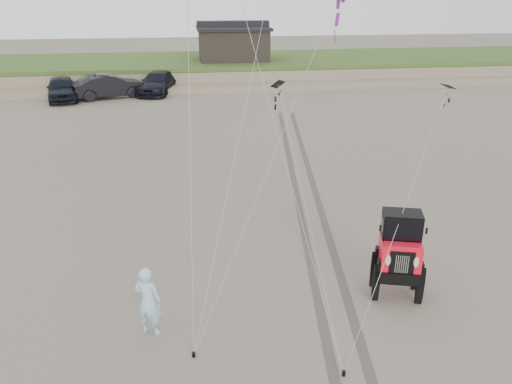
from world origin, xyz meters
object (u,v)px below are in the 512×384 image
(truck_a, at_px, (62,88))
(jeep, at_px, (398,264))
(truck_c, at_px, (158,83))
(man, at_px, (148,301))
(cabin, at_px, (233,42))
(truck_b, at_px, (109,86))

(truck_a, height_order, jeep, jeep)
(truck_a, xyz_separation_m, truck_c, (6.95, 1.64, -0.05))
(man, bearing_deg, truck_c, -64.89)
(truck_c, bearing_deg, man, -74.09)
(truck_a, bearing_deg, cabin, 16.84)
(truck_c, xyz_separation_m, jeep, (7.42, -29.54, 0.14))
(jeep, bearing_deg, cabin, 107.47)
(truck_a, distance_m, jeep, 31.39)
(cabin, relative_size, truck_c, 1.14)
(truck_a, bearing_deg, truck_b, -7.22)
(man, bearing_deg, jeep, -150.57)
(truck_b, xyz_separation_m, man, (4.51, -28.92, 0.01))
(jeep, bearing_deg, man, -157.74)
(truck_c, height_order, jeep, jeep)
(truck_b, height_order, man, man)
(cabin, distance_m, truck_a, 15.78)
(truck_c, bearing_deg, truck_a, -152.59)
(truck_b, distance_m, man, 29.27)
(truck_c, distance_m, jeep, 30.46)
(truck_c, height_order, man, man)
(truck_a, relative_size, jeep, 0.99)
(cabin, distance_m, truck_c, 9.29)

